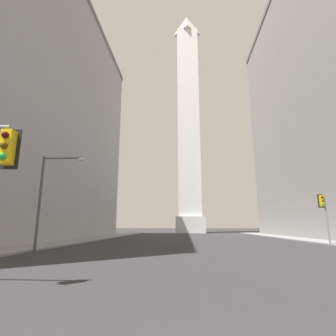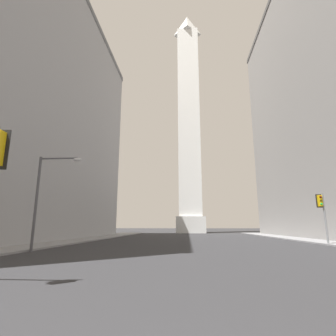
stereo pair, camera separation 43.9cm
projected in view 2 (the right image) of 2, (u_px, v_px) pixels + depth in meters
name	position (u px, v px, depth m)	size (l,w,h in m)	color
sidewalk_left	(48.00, 244.00, 26.20)	(5.00, 82.91, 0.15)	gray
obelisk	(189.00, 118.00, 75.09)	(7.50, 7.50, 66.12)	silver
traffic_light_mid_right	(323.00, 211.00, 25.59)	(0.79, 0.51, 4.94)	slate
street_lamp	(45.00, 190.00, 19.62)	(3.33, 0.36, 7.03)	#4C4C51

